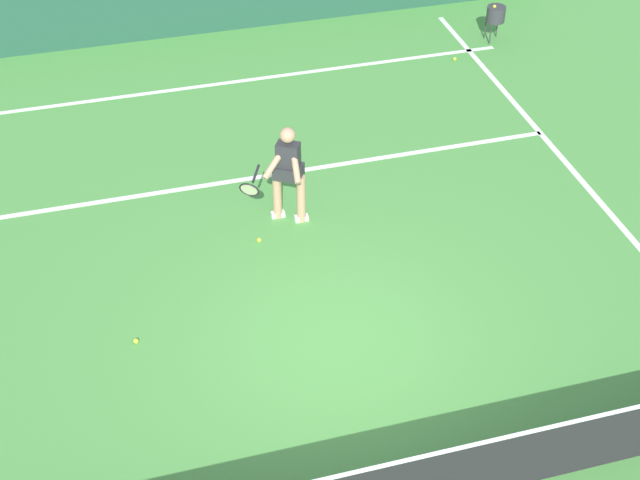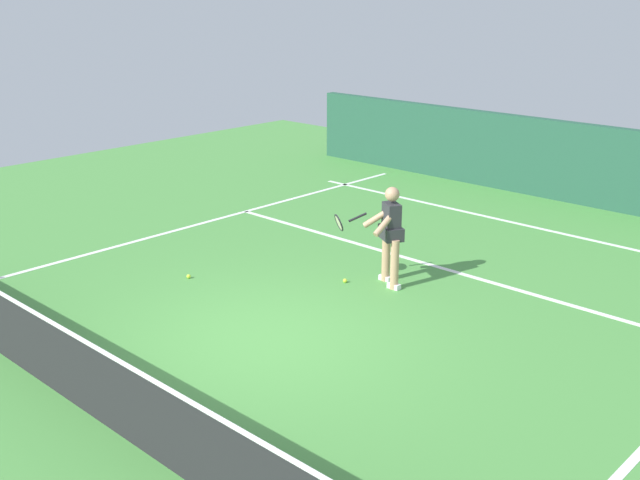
# 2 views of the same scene
# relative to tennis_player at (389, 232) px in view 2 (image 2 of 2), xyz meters

# --- Properties ---
(ground_plane) EXTENTS (24.38, 24.38, 0.00)m
(ground_plane) POSITION_rel_tennis_player_xyz_m (-0.00, 2.64, -0.85)
(ground_plane) COLOR #4C9342
(court_back_wall) EXTENTS (14.24, 0.24, 1.69)m
(court_back_wall) POSITION_rel_tennis_player_xyz_m (-0.00, -6.44, -0.00)
(court_back_wall) COLOR #23513D
(court_back_wall) RESTS_ON ground
(baseline_marking) EXTENTS (10.24, 0.10, 0.01)m
(baseline_marking) POSITION_rel_tennis_player_xyz_m (-0.00, -4.24, -0.84)
(baseline_marking) COLOR white
(baseline_marking) RESTS_ON ground
(service_line_marking) EXTENTS (9.24, 0.10, 0.01)m
(service_line_marking) POSITION_rel_tennis_player_xyz_m (-0.00, -1.17, -0.84)
(service_line_marking) COLOR white
(service_line_marking) RESTS_ON ground
(sideline_right_marking) EXTENTS (0.10, 16.75, 0.01)m
(sideline_right_marking) POSITION_rel_tennis_player_xyz_m (4.62, 2.64, -0.84)
(sideline_right_marking) COLOR white
(sideline_right_marking) RESTS_ON ground
(court_net) EXTENTS (9.92, 0.08, 0.98)m
(court_net) POSITION_rel_tennis_player_xyz_m (-0.00, 5.16, -0.39)
(court_net) COLOR #4C4C51
(court_net) RESTS_ON ground
(tennis_player) EXTENTS (1.06, 0.80, 1.55)m
(tennis_player) POSITION_rel_tennis_player_xyz_m (0.00, 0.00, 0.00)
(tennis_player) COLOR tan
(tennis_player) RESTS_ON ground
(tennis_ball_mid) EXTENTS (0.07, 0.07, 0.07)m
(tennis_ball_mid) POSITION_rel_tennis_player_xyz_m (2.45, 1.95, -0.81)
(tennis_ball_mid) COLOR #D1E533
(tennis_ball_mid) RESTS_ON ground
(tennis_ball_far) EXTENTS (0.07, 0.07, 0.07)m
(tennis_ball_far) POSITION_rel_tennis_player_xyz_m (0.53, 0.40, -0.81)
(tennis_ball_far) COLOR #D1E533
(tennis_ball_far) RESTS_ON ground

